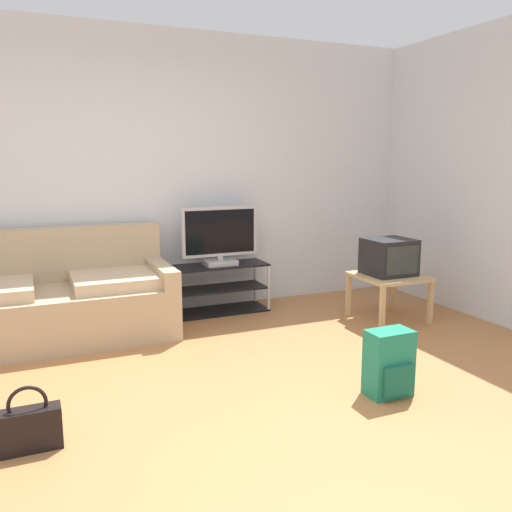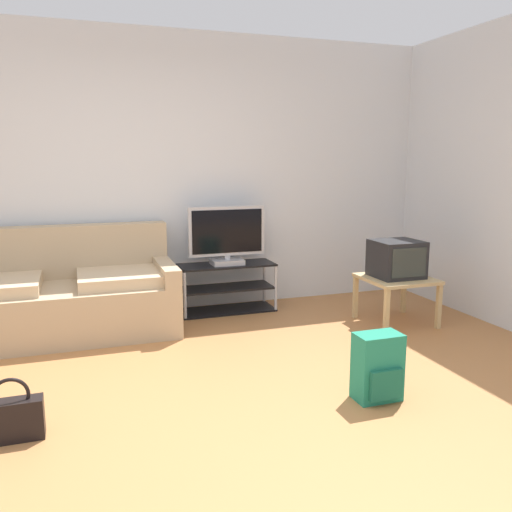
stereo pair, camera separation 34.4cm
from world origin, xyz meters
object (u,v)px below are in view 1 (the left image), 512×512
(flat_tv, at_px, (220,236))
(tv_stand, at_px, (220,288))
(crt_tv, at_px, (389,257))
(side_table, at_px, (389,281))
(backpack, at_px, (389,363))
(handbag, at_px, (29,427))
(couch, at_px, (53,301))

(flat_tv, bearing_deg, tv_stand, 90.00)
(tv_stand, relative_size, crt_tv, 2.25)
(side_table, relative_size, backpack, 1.39)
(tv_stand, relative_size, flat_tv, 1.24)
(flat_tv, bearing_deg, backpack, -80.86)
(backpack, relative_size, handbag, 1.21)
(side_table, xyz_separation_m, crt_tv, (0.00, 0.02, 0.22))
(crt_tv, relative_size, handbag, 1.18)
(crt_tv, bearing_deg, handbag, -159.86)
(couch, height_order, side_table, couch)
(couch, bearing_deg, handbag, -97.06)
(tv_stand, height_order, backpack, tv_stand)
(tv_stand, distance_m, flat_tv, 0.52)
(tv_stand, xyz_separation_m, handbag, (-1.77, -2.02, -0.11))
(tv_stand, height_order, flat_tv, flat_tv)
(tv_stand, relative_size, side_table, 1.58)
(couch, xyz_separation_m, handbag, (-0.23, -1.82, -0.20))
(flat_tv, relative_size, crt_tv, 1.81)
(crt_tv, bearing_deg, side_table, -90.00)
(crt_tv, bearing_deg, tv_stand, 147.61)
(couch, relative_size, crt_tv, 4.62)
(crt_tv, relative_size, backpack, 0.97)
(flat_tv, distance_m, crt_tv, 1.61)
(flat_tv, bearing_deg, crt_tv, -31.72)
(tv_stand, xyz_separation_m, side_table, (1.37, -0.88, 0.14))
(couch, height_order, flat_tv, flat_tv)
(tv_stand, bearing_deg, handbag, -131.28)
(crt_tv, bearing_deg, couch, 166.93)
(couch, height_order, backpack, couch)
(couch, relative_size, flat_tv, 2.55)
(side_table, height_order, crt_tv, crt_tv)
(flat_tv, height_order, crt_tv, flat_tv)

